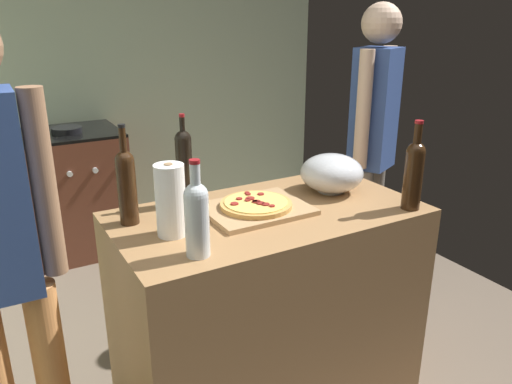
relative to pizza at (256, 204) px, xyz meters
name	(u,v)px	position (x,y,z in m)	size (l,w,h in m)	color
ground_plane	(175,318)	(-0.08, 0.82, -0.98)	(3.96, 3.71, 0.02)	#6B5B4C
kitchen_wall_rear	(89,66)	(-0.08, 2.43, 0.33)	(3.96, 0.10, 2.60)	#99A889
counter	(268,312)	(0.04, -0.02, -0.50)	(1.22, 0.66, 0.94)	#9E7247
cutting_board	(256,209)	(0.00, 0.00, -0.02)	(0.40, 0.32, 0.02)	tan
pizza	(256,204)	(0.00, 0.00, 0.00)	(0.29, 0.29, 0.03)	tan
mixing_bowl	(332,173)	(0.40, 0.04, 0.05)	(0.27, 0.27, 0.17)	#B2B2B7
paper_towel_roll	(171,200)	(-0.37, -0.05, 0.10)	(0.11, 0.11, 0.26)	white
wine_bottle_clear	(184,165)	(-0.21, 0.22, 0.14)	(0.07, 0.07, 0.37)	black
wine_bottle_amber	(127,184)	(-0.47, 0.13, 0.13)	(0.07, 0.07, 0.38)	#331E0F
wine_bottle_green	(414,172)	(0.56, -0.28, 0.12)	(0.07, 0.07, 0.36)	#331E0F
wine_bottle_dark	(197,215)	(-0.35, -0.24, 0.11)	(0.08, 0.08, 0.32)	silver
stove	(77,192)	(-0.34, 2.03, -0.51)	(0.66, 0.63, 0.94)	brown
person_in_stripes	(1,252)	(-0.91, -0.01, 0.01)	(0.38, 0.20, 1.70)	#D88C4C
person_in_red	(372,141)	(0.99, 0.43, 0.04)	(0.36, 0.28, 1.73)	slate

